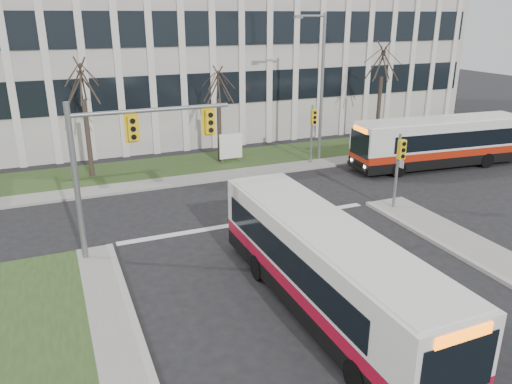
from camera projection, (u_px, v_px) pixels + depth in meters
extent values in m
plane|color=black|center=(345.00, 316.00, 15.95)|extent=(120.00, 120.00, 0.00)
cube|color=#9E9B93|center=(282.00, 168.00, 30.95)|extent=(44.00, 1.60, 0.14)
cube|color=#2A471E|center=(264.00, 157.00, 33.39)|extent=(44.00, 5.00, 0.12)
cube|color=beige|center=(207.00, 53.00, 41.82)|extent=(40.00, 16.00, 12.00)
cylinder|color=slate|center=(77.00, 185.00, 18.52)|extent=(0.22, 0.22, 6.20)
cylinder|color=slate|center=(152.00, 110.00, 18.73)|extent=(6.00, 0.16, 0.16)
cube|color=yellow|center=(133.00, 128.00, 18.51)|extent=(0.34, 0.24, 0.92)
cube|color=yellow|center=(210.00, 122.00, 19.60)|extent=(0.34, 0.24, 0.92)
cylinder|color=slate|center=(397.00, 173.00, 24.01)|extent=(0.14, 0.14, 3.80)
cube|color=yellow|center=(402.00, 149.00, 23.43)|extent=(0.34, 0.24, 0.92)
cylinder|color=slate|center=(312.00, 135.00, 31.40)|extent=(0.14, 0.14, 3.80)
cube|color=yellow|center=(314.00, 117.00, 30.82)|extent=(0.34, 0.24, 0.92)
cylinder|color=slate|center=(322.00, 90.00, 31.46)|extent=(0.20, 0.20, 9.20)
cylinder|color=slate|center=(312.00, 16.00, 29.65)|extent=(1.80, 0.14, 0.14)
cube|color=slate|center=(298.00, 17.00, 29.34)|extent=(0.50, 0.25, 0.18)
cylinder|color=slate|center=(222.00, 158.00, 31.68)|extent=(0.08, 0.08, 1.00)
cylinder|color=slate|center=(240.00, 156.00, 32.12)|extent=(0.08, 0.08, 1.00)
cube|color=white|center=(231.00, 146.00, 31.66)|extent=(1.50, 0.12, 1.60)
cylinder|color=#42352B|center=(88.00, 139.00, 28.64)|extent=(0.28, 0.28, 4.62)
cylinder|color=#42352B|center=(219.00, 131.00, 31.80)|extent=(0.28, 0.28, 4.09)
cylinder|color=#42352B|center=(378.00, 112.00, 35.84)|extent=(0.28, 0.28, 4.95)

